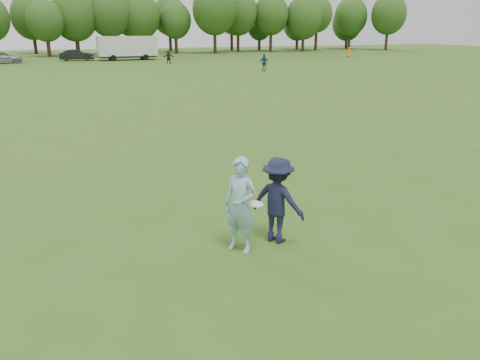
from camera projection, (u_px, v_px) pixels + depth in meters
The scene contains 12 objects.
ground at pixel (241, 244), 9.62m from camera, with size 200.00×200.00×0.00m, color #375618.
thrower at pixel (240, 205), 9.07m from camera, with size 0.70×0.46×1.91m, color #82B0C9.
defender at pixel (278, 200), 9.50m from camera, with size 1.16×0.67×1.79m, color #181C35.
player_far_b at pixel (264, 63), 48.16m from camera, with size 1.01×0.42×1.72m, color navy.
player_far_c at pixel (349, 52), 71.30m from camera, with size 0.74×0.48×1.51m, color orange.
player_far_d at pixel (169, 57), 58.75m from camera, with size 1.47×0.47×1.59m, color black.
car_e at pixel (3, 57), 58.68m from camera, with size 1.80×4.48×1.53m, color gray.
car_f at pixel (76, 55), 63.83m from camera, with size 1.58×4.52×1.49m, color black.
field_cone at pixel (246, 64), 55.70m from camera, with size 0.28×0.28×0.30m, color #DF570B.
disc_in_play at pixel (256, 204), 8.94m from camera, with size 0.30×0.31×0.08m.
cargo_trailer at pixel (127, 47), 64.75m from camera, with size 9.00×2.75×3.20m.
treeline at pixel (73, 15), 76.14m from camera, with size 130.35×18.39×11.74m.
Camera 1 is at (-3.42, -8.05, 4.22)m, focal length 35.00 mm.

